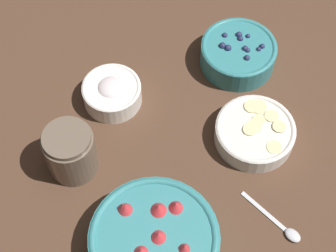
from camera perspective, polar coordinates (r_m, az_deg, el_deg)
name	(u,v)px	position (r m, az deg, el deg)	size (l,w,h in m)	color
ground_plane	(172,169)	(1.10, 0.37, -4.39)	(4.00, 4.00, 0.00)	#4C3323
bowl_strawberries	(154,241)	(1.00, -1.39, -11.62)	(0.23, 0.23, 0.09)	teal
bowl_blueberries	(238,53)	(1.22, 7.15, 7.40)	(0.16, 0.16, 0.06)	teal
bowl_bananas	(255,132)	(1.12, 8.83, -0.59)	(0.16, 0.16, 0.04)	silver
bowl_cream	(112,92)	(1.16, -5.71, 3.46)	(0.12, 0.12, 0.06)	white
jar_chocolate	(71,153)	(1.07, -9.85, -2.68)	(0.10, 0.10, 0.11)	brown
spoon	(282,226)	(1.07, 11.47, -9.93)	(0.12, 0.09, 0.01)	silver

